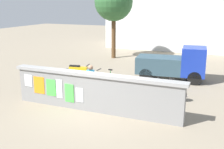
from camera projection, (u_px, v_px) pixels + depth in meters
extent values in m
plane|color=gray|center=(150.00, 68.00, 18.07)|extent=(60.00, 60.00, 0.00)
cube|color=gray|center=(94.00, 94.00, 10.77)|extent=(6.86, 0.30, 1.40)
cube|color=#979797|center=(94.00, 75.00, 10.58)|extent=(7.06, 0.42, 0.12)
cube|color=silver|center=(28.00, 80.00, 11.70)|extent=(0.38, 0.02, 0.51)
cube|color=orange|center=(39.00, 85.00, 11.53)|extent=(0.51, 0.01, 0.71)
cube|color=#4CD84C|center=(51.00, 88.00, 11.32)|extent=(0.45, 0.02, 0.68)
cube|color=silver|center=(59.00, 89.00, 11.17)|extent=(0.28, 0.01, 0.77)
cube|color=#4CD84C|center=(69.00, 93.00, 11.03)|extent=(0.41, 0.03, 0.73)
cube|color=silver|center=(80.00, 95.00, 10.85)|extent=(0.33, 0.02, 0.57)
cylinder|color=black|center=(195.00, 72.00, 15.50)|extent=(0.72, 0.28, 0.70)
cylinder|color=black|center=(194.00, 78.00, 14.30)|extent=(0.72, 0.28, 0.70)
cylinder|color=black|center=(150.00, 69.00, 16.20)|extent=(0.72, 0.28, 0.70)
cylinder|color=black|center=(146.00, 75.00, 15.00)|extent=(0.72, 0.28, 0.70)
cube|color=#1933A5|center=(194.00, 61.00, 14.74)|extent=(1.36, 1.62, 1.50)
cube|color=#334C59|center=(159.00, 65.00, 15.32)|extent=(2.55, 1.75, 0.90)
cylinder|color=black|center=(90.00, 75.00, 15.10)|extent=(0.61, 0.21, 0.60)
cylinder|color=black|center=(67.00, 74.00, 15.37)|extent=(0.61, 0.23, 0.60)
cube|color=gold|center=(78.00, 70.00, 15.17)|extent=(1.03, 0.42, 0.32)
cube|color=black|center=(75.00, 66.00, 15.16)|extent=(0.59, 0.32, 0.10)
cube|color=#262626|center=(88.00, 65.00, 14.99)|extent=(0.14, 0.56, 0.03)
cylinder|color=black|center=(156.00, 90.00, 12.45)|extent=(0.66, 0.12, 0.66)
cylinder|color=black|center=(179.00, 94.00, 11.94)|extent=(0.66, 0.12, 0.66)
cube|color=#197233|center=(168.00, 88.00, 12.15)|extent=(0.95, 0.15, 0.06)
cylinder|color=#197233|center=(171.00, 84.00, 12.02)|extent=(0.03, 0.03, 0.40)
cube|color=black|center=(171.00, 79.00, 11.97)|extent=(0.21, 0.10, 0.05)
cube|color=black|center=(158.00, 78.00, 12.29)|extent=(0.09, 0.44, 0.03)
cylinder|color=black|center=(98.00, 80.00, 14.06)|extent=(0.66, 0.06, 0.66)
cylinder|color=black|center=(117.00, 82.00, 13.64)|extent=(0.66, 0.06, 0.66)
cube|color=#197233|center=(108.00, 78.00, 13.80)|extent=(0.95, 0.06, 0.06)
cylinder|color=#197233|center=(110.00, 74.00, 13.69)|extent=(0.03, 0.03, 0.40)
cube|color=black|center=(110.00, 70.00, 13.64)|extent=(0.20, 0.08, 0.05)
cube|color=black|center=(99.00, 69.00, 13.90)|extent=(0.05, 0.44, 0.03)
cylinder|color=#BF6626|center=(89.00, 93.00, 11.82)|extent=(0.12, 0.12, 0.80)
cylinder|color=#BF6626|center=(93.00, 94.00, 11.74)|extent=(0.12, 0.12, 0.80)
cylinder|color=#338CBF|center=(91.00, 77.00, 11.60)|extent=(0.37, 0.37, 0.60)
sphere|color=#8C664C|center=(90.00, 68.00, 11.50)|extent=(0.22, 0.22, 0.22)
cylinder|color=brown|center=(114.00, 37.00, 21.03)|extent=(0.32, 0.32, 3.18)
sphere|color=#2C5C2F|center=(114.00, 2.00, 20.38)|extent=(2.81, 2.81, 2.81)
cube|color=silver|center=(176.00, 8.00, 25.24)|extent=(11.74, 4.75, 7.30)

